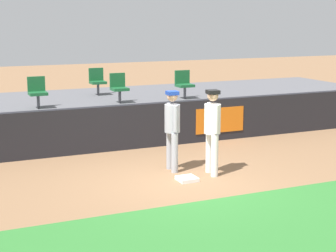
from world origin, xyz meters
TOP-DOWN VIEW (x-y plane):
  - ground_plane at (0.00, 0.00)m, footprint 60.00×60.00m
  - grass_foreground_strip at (0.00, -2.66)m, footprint 18.00×2.80m
  - first_base at (-0.03, 0.02)m, footprint 0.40×0.40m
  - player_fielder_home at (0.69, 0.25)m, footprint 0.40×0.57m
  - player_runner_visitor at (-0.00, 0.85)m, footprint 0.37×0.51m
  - field_wall at (0.01, 3.21)m, footprint 18.00×0.26m
  - bleacher_platform at (0.00, 5.79)m, footprint 18.00×4.80m
  - seat_front_right at (2.09, 4.66)m, footprint 0.48×0.44m
  - seat_front_center at (0.04, 4.66)m, footprint 0.45×0.44m
  - seat_back_center at (-0.07, 6.46)m, footprint 0.46×0.44m
  - seat_front_left at (-2.26, 4.66)m, footprint 0.47×0.44m

SIDE VIEW (x-z plane):
  - ground_plane at x=0.00m, z-range 0.00..0.00m
  - grass_foreground_strip at x=0.00m, z-range 0.00..0.01m
  - first_base at x=-0.03m, z-range 0.00..0.08m
  - bleacher_platform at x=0.00m, z-range 0.00..1.01m
  - field_wall at x=0.01m, z-range 0.00..1.17m
  - player_runner_visitor at x=0.00m, z-range 0.14..1.95m
  - player_fielder_home at x=0.69m, z-range 0.15..2.02m
  - seat_front_center at x=0.04m, z-range 1.06..1.90m
  - seat_back_center at x=-0.07m, z-range 1.06..1.90m
  - seat_front_left at x=-2.26m, z-range 1.06..1.90m
  - seat_front_right at x=2.09m, z-range 1.06..1.90m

